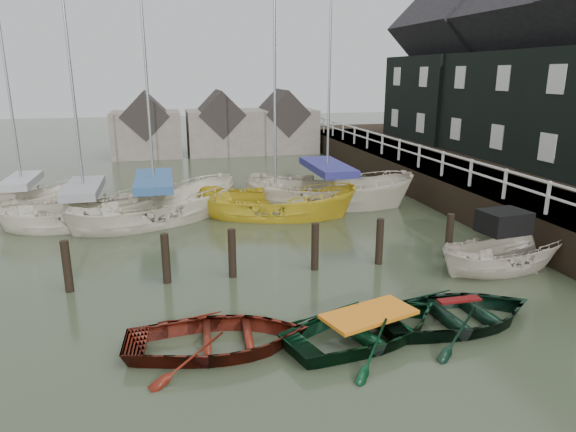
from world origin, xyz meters
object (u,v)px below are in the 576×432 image
object	(u,v)px
motorboat	(503,266)
sailboat_d	(327,203)
rowboat_red	(219,349)
sailboat_c	(276,216)
sailboat_a	(87,223)
rowboat_green	(368,338)
rowboat_dkgreen	(457,324)
sailboat_e	(26,209)
sailboat_b	(157,219)

from	to	relation	value
motorboat	sailboat_d	distance (m)	8.87
rowboat_red	sailboat_c	world-z (taller)	sailboat_c
sailboat_a	sailboat_d	xyz separation A→B (m)	(9.72, 0.84, -0.00)
rowboat_red	sailboat_d	xyz separation A→B (m)	(5.86, 11.04, 0.06)
sailboat_c	sailboat_d	bearing A→B (deg)	-45.25
rowboat_green	sailboat_c	bearing A→B (deg)	-17.75
rowboat_dkgreen	sailboat_c	distance (m)	10.17
motorboat	rowboat_green	bearing A→B (deg)	111.63
rowboat_dkgreen	sailboat_e	world-z (taller)	sailboat_e
rowboat_green	sailboat_d	world-z (taller)	sailboat_d
rowboat_red	sailboat_a	size ratio (longest dim) A/B	0.36
rowboat_red	sailboat_c	bearing A→B (deg)	-14.85
rowboat_dkgreen	sailboat_b	world-z (taller)	sailboat_b
motorboat	sailboat_d	size ratio (longest dim) A/B	0.34
rowboat_red	sailboat_b	distance (m)	10.21
motorboat	sailboat_c	distance (m)	8.89
motorboat	sailboat_c	size ratio (longest dim) A/B	0.40
rowboat_red	sailboat_c	size ratio (longest dim) A/B	0.35
sailboat_d	sailboat_e	bearing A→B (deg)	103.52
motorboat	sailboat_a	distance (m)	14.57
rowboat_green	rowboat_dkgreen	world-z (taller)	rowboat_dkgreen
motorboat	sailboat_b	size ratio (longest dim) A/B	0.40
sailboat_c	motorboat	bearing A→B (deg)	-125.64
rowboat_dkgreen	motorboat	size ratio (longest dim) A/B	0.89
sailboat_a	sailboat_d	bearing A→B (deg)	-88.65
motorboat	sailboat_c	world-z (taller)	sailboat_c
rowboat_green	sailboat_a	world-z (taller)	sailboat_a
rowboat_green	sailboat_d	bearing A→B (deg)	-30.33
sailboat_b	sailboat_a	bearing A→B (deg)	64.39
sailboat_c	rowboat_dkgreen	bearing A→B (deg)	-149.93
sailboat_a	sailboat_e	bearing A→B (deg)	41.78
rowboat_dkgreen	sailboat_e	xyz separation A→B (m)	(-12.03, 13.10, 0.07)
rowboat_red	rowboat_green	bearing A→B (deg)	-91.06
sailboat_b	sailboat_d	world-z (taller)	sailboat_d
rowboat_dkgreen	sailboat_b	bearing A→B (deg)	29.46
sailboat_d	sailboat_e	distance (m)	12.62
sailboat_a	sailboat_c	size ratio (longest dim) A/B	0.98
sailboat_c	rowboat_red	bearing A→B (deg)	179.44
sailboat_e	rowboat_green	bearing A→B (deg)	-157.88
sailboat_d	sailboat_e	size ratio (longest dim) A/B	1.30
rowboat_green	rowboat_dkgreen	bearing A→B (deg)	-104.61
motorboat	sailboat_b	distance (m)	12.43
rowboat_red	sailboat_e	size ratio (longest dim) A/B	0.39
sailboat_c	sailboat_d	world-z (taller)	sailboat_d
rowboat_green	motorboat	bearing A→B (deg)	-79.00
rowboat_green	sailboat_b	size ratio (longest dim) A/B	0.35
sailboat_d	sailboat_e	world-z (taller)	sailboat_d
sailboat_c	sailboat_e	xyz separation A→B (m)	(-9.94, 3.15, 0.05)
rowboat_red	motorboat	distance (m)	8.95
rowboat_dkgreen	sailboat_a	bearing A→B (deg)	38.09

